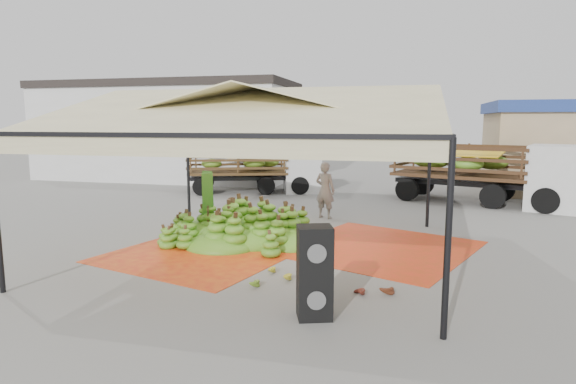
% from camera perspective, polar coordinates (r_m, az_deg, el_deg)
% --- Properties ---
extents(ground, '(90.00, 90.00, 0.00)m').
position_cam_1_polar(ground, '(12.11, -2.69, -7.07)').
color(ground, slate).
rests_on(ground, ground).
extents(canopy_tent, '(8.10, 8.10, 4.00)m').
position_cam_1_polar(canopy_tent, '(11.68, -2.80, 8.74)').
color(canopy_tent, black).
rests_on(canopy_tent, ground).
extents(building_white, '(14.30, 6.30, 5.40)m').
position_cam_1_polar(building_white, '(28.53, -13.90, 7.10)').
color(building_white, silver).
rests_on(building_white, ground).
extents(building_tan, '(6.30, 5.30, 4.10)m').
position_cam_1_polar(building_tan, '(25.07, 29.58, 4.65)').
color(building_tan, tan).
rests_on(building_tan, ground).
extents(tarp_left, '(4.98, 4.85, 0.01)m').
position_cam_1_polar(tarp_left, '(12.04, -10.46, -7.26)').
color(tarp_left, '#D86114').
rests_on(tarp_left, ground).
extents(tarp_right, '(5.64, 5.76, 0.01)m').
position_cam_1_polar(tarp_right, '(12.69, 10.73, -6.46)').
color(tarp_right, red).
rests_on(tarp_right, ground).
extents(banana_heap, '(4.96, 4.07, 1.06)m').
position_cam_1_polar(banana_heap, '(13.25, -4.92, -3.38)').
color(banana_heap, '#3C7C19').
rests_on(banana_heap, ground).
extents(hand_yellow_a, '(0.50, 0.46, 0.18)m').
position_cam_1_polar(hand_yellow_a, '(10.45, -2.36, -9.07)').
color(hand_yellow_a, gold).
rests_on(hand_yellow_a, ground).
extents(hand_yellow_b, '(0.53, 0.47, 0.20)m').
position_cam_1_polar(hand_yellow_b, '(9.98, -0.57, -9.86)').
color(hand_yellow_b, gold).
rests_on(hand_yellow_b, ground).
extents(hand_red_a, '(0.62, 0.59, 0.22)m').
position_cam_1_polar(hand_red_a, '(9.45, 11.36, -11.01)').
color(hand_red_a, '#5A2414').
rests_on(hand_red_a, ground).
extents(hand_red_b, '(0.52, 0.49, 0.19)m').
position_cam_1_polar(hand_red_b, '(9.24, 8.11, -11.50)').
color(hand_red_b, '#592314').
rests_on(hand_red_b, ground).
extents(hand_green, '(0.48, 0.40, 0.21)m').
position_cam_1_polar(hand_green, '(9.65, -4.44, -10.51)').
color(hand_green, '#597D1A').
rests_on(hand_green, ground).
extents(hanging_bunches, '(4.74, 0.24, 0.20)m').
position_cam_1_polar(hanging_bunches, '(10.82, 0.84, 5.18)').
color(hanging_bunches, '#447F1A').
rests_on(hanging_bunches, ground).
extents(speaker_stack, '(0.69, 0.64, 1.54)m').
position_cam_1_polar(speaker_stack, '(7.99, 3.16, -9.50)').
color(speaker_stack, black).
rests_on(speaker_stack, ground).
extents(banana_leaves, '(0.96, 1.36, 3.70)m').
position_cam_1_polar(banana_leaves, '(13.62, -9.97, -5.45)').
color(banana_leaves, '#2B741F').
rests_on(banana_leaves, ground).
extents(vendor, '(0.80, 0.64, 1.90)m').
position_cam_1_polar(vendor, '(16.11, 4.41, 0.23)').
color(vendor, gray).
rests_on(vendor, ground).
extents(truck_left, '(6.25, 3.80, 2.03)m').
position_cam_1_polar(truck_left, '(22.08, -3.33, 3.23)').
color(truck_left, '#523E1B').
rests_on(truck_left, ground).
extents(truck_right, '(7.27, 4.44, 2.36)m').
position_cam_1_polar(truck_right, '(20.40, 23.00, 2.74)').
color(truck_right, '#452717').
rests_on(truck_right, ground).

